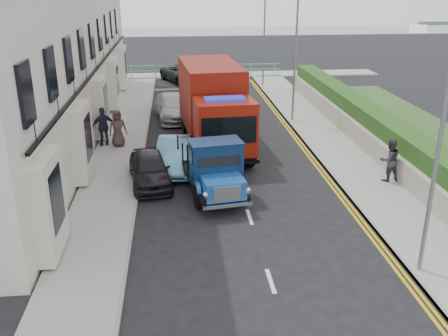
% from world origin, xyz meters
% --- Properties ---
extents(ground, '(120.00, 120.00, 0.00)m').
position_xyz_m(ground, '(0.00, 0.00, 0.00)').
color(ground, black).
rests_on(ground, ground).
extents(pavement_west, '(2.40, 38.00, 0.12)m').
position_xyz_m(pavement_west, '(-5.20, 9.00, 0.06)').
color(pavement_west, gray).
rests_on(pavement_west, ground).
extents(pavement_east, '(2.60, 38.00, 0.12)m').
position_xyz_m(pavement_east, '(5.30, 9.00, 0.06)').
color(pavement_east, gray).
rests_on(pavement_east, ground).
extents(promenade, '(30.00, 2.50, 0.12)m').
position_xyz_m(promenade, '(0.00, 29.00, 0.06)').
color(promenade, gray).
rests_on(promenade, ground).
extents(sea_plane, '(120.00, 120.00, 0.00)m').
position_xyz_m(sea_plane, '(0.00, 60.00, 0.00)').
color(sea_plane, slate).
rests_on(sea_plane, ground).
extents(garden_east, '(1.45, 28.00, 1.75)m').
position_xyz_m(garden_east, '(7.21, 9.00, 0.90)').
color(garden_east, '#B2AD9E').
rests_on(garden_east, ground).
extents(seafront_railing, '(13.00, 0.08, 1.11)m').
position_xyz_m(seafront_railing, '(0.00, 28.20, 0.58)').
color(seafront_railing, '#59B2A5').
rests_on(seafront_railing, ground).
extents(lamp_near, '(1.23, 0.18, 7.00)m').
position_xyz_m(lamp_near, '(4.18, -2.00, 4.00)').
color(lamp_near, slate).
rests_on(lamp_near, ground).
extents(lamp_mid, '(1.23, 0.18, 7.00)m').
position_xyz_m(lamp_mid, '(4.18, 14.00, 4.00)').
color(lamp_mid, slate).
rests_on(lamp_mid, ground).
extents(lamp_far, '(1.23, 0.18, 7.00)m').
position_xyz_m(lamp_far, '(4.18, 24.00, 4.00)').
color(lamp_far, slate).
rests_on(lamp_far, ground).
extents(bedford_lorry, '(2.57, 4.99, 2.27)m').
position_xyz_m(bedford_lorry, '(-1.07, 3.86, 1.04)').
color(bedford_lorry, black).
rests_on(bedford_lorry, ground).
extents(red_lorry, '(3.20, 7.83, 4.00)m').
position_xyz_m(red_lorry, '(-0.63, 9.99, 2.13)').
color(red_lorry, black).
rests_on(red_lorry, ground).
extents(parked_car_front, '(2.05, 4.03, 1.31)m').
position_xyz_m(parked_car_front, '(-3.60, 5.42, 0.66)').
color(parked_car_front, black).
rests_on(parked_car_front, ground).
extents(parked_car_mid, '(1.73, 4.15, 1.34)m').
position_xyz_m(parked_car_mid, '(-2.60, 7.00, 0.67)').
color(parked_car_mid, '#64ACD7').
rests_on(parked_car_mid, ground).
extents(parked_car_rear, '(2.57, 5.04, 1.40)m').
position_xyz_m(parked_car_rear, '(-2.60, 15.44, 0.70)').
color(parked_car_rear, '#ADACB1').
rests_on(parked_car_rear, ground).
extents(seafront_car_left, '(4.27, 5.88, 1.49)m').
position_xyz_m(seafront_car_left, '(-1.78, 26.71, 0.74)').
color(seafront_car_left, black).
rests_on(seafront_car_left, ground).
extents(seafront_car_right, '(2.04, 3.98, 1.30)m').
position_xyz_m(seafront_car_right, '(1.64, 26.27, 0.65)').
color(seafront_car_right, '#9A9A9E').
rests_on(seafront_car_right, ground).
extents(pedestrian_east_far, '(0.96, 0.81, 1.77)m').
position_xyz_m(pedestrian_east_far, '(6.08, 4.52, 1.01)').
color(pedestrian_east_far, '#312E38').
rests_on(pedestrian_east_far, pavement_east).
extents(pedestrian_west_near, '(1.22, 0.83, 1.92)m').
position_xyz_m(pedestrian_west_near, '(-6.00, 10.34, 1.08)').
color(pedestrian_west_near, '#1D2134').
rests_on(pedestrian_west_near, pavement_west).
extents(pedestrian_west_far, '(1.04, 0.87, 1.82)m').
position_xyz_m(pedestrian_west_far, '(-5.31, 10.15, 1.03)').
color(pedestrian_west_far, '#443131').
rests_on(pedestrian_west_far, pavement_west).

